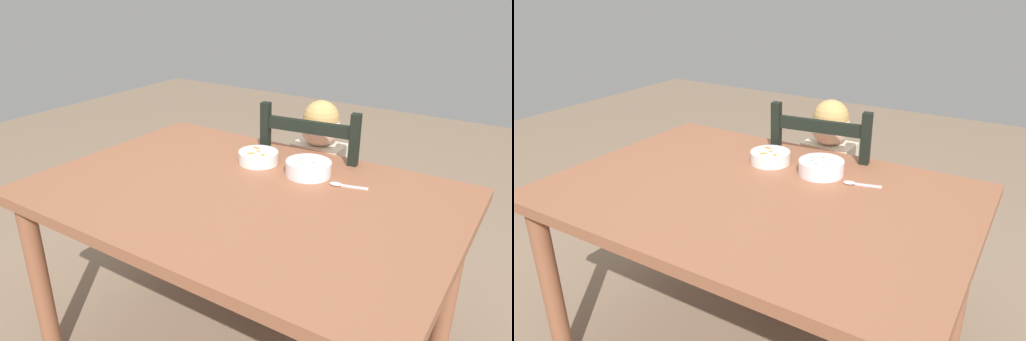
% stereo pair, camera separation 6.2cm
% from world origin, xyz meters
% --- Properties ---
extents(dining_table, '(1.46, 0.99, 0.74)m').
position_xyz_m(dining_table, '(0.00, 0.00, 0.65)').
color(dining_table, '#92573B').
rests_on(dining_table, ground).
extents(dining_chair, '(0.47, 0.47, 0.95)m').
position_xyz_m(dining_chair, '(0.02, 0.54, 0.45)').
color(dining_chair, black).
rests_on(dining_chair, ground).
extents(child_figure, '(0.32, 0.31, 0.94)m').
position_xyz_m(child_figure, '(0.02, 0.54, 0.62)').
color(child_figure, beige).
rests_on(child_figure, ground).
extents(bowl_of_peas, '(0.17, 0.17, 0.06)m').
position_xyz_m(bowl_of_peas, '(0.13, 0.25, 0.77)').
color(bowl_of_peas, white).
rests_on(bowl_of_peas, dining_table).
extents(bowl_of_carrots, '(0.16, 0.16, 0.05)m').
position_xyz_m(bowl_of_carrots, '(-0.10, 0.25, 0.77)').
color(bowl_of_carrots, white).
rests_on(bowl_of_carrots, dining_table).
extents(spoon, '(0.14, 0.05, 0.01)m').
position_xyz_m(spoon, '(0.27, 0.22, 0.75)').
color(spoon, silver).
rests_on(spoon, dining_table).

